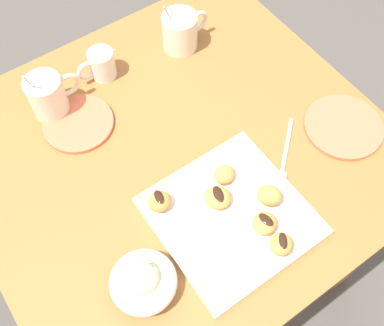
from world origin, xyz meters
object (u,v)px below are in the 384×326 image
dining_table (179,178)px  beignet_5 (265,223)px  ice_cream_bowl (143,281)px  saucer_coral_right (343,127)px  beignet_4 (218,198)px  coffee_mug_cream_right (181,30)px  beignet_0 (281,244)px  pastry_plate_square (230,216)px  beignet_2 (160,201)px  coffee_mug_cream_left (48,95)px  saucer_coral_left (78,123)px  beignet_3 (224,174)px  cream_pitcher_white (101,63)px  beignet_1 (269,196)px

dining_table → beignet_5: 0.31m
beignet_5 → ice_cream_bowl: bearing=171.6°
saucer_coral_right → beignet_4: bearing=178.4°
coffee_mug_cream_right → beignet_0: bearing=-105.1°
ice_cream_bowl → beignet_0: 0.26m
pastry_plate_square → beignet_0: beignet_0 is taller
beignet_4 → beignet_2: bearing=150.2°
dining_table → beignet_0: (0.03, -0.30, 0.17)m
coffee_mug_cream_left → saucer_coral_left: size_ratio=0.96×
beignet_2 → beignet_5: size_ratio=0.94×
beignet_0 → beignet_2: size_ratio=0.99×
coffee_mug_cream_left → saucer_coral_right: (0.51, -0.41, -0.05)m
dining_table → ice_cream_bowl: size_ratio=7.19×
saucer_coral_left → beignet_3: size_ratio=3.44×
cream_pitcher_white → beignet_5: 0.53m
coffee_mug_cream_left → beignet_1: coffee_mug_cream_left is taller
coffee_mug_cream_right → beignet_4: bearing=-114.8°
saucer_coral_left → saucer_coral_right: same height
beignet_4 → coffee_mug_cream_right: bearing=65.2°
dining_table → coffee_mug_cream_left: 0.36m
ice_cream_bowl → beignet_0: (0.25, -0.09, -0.01)m
beignet_5 → coffee_mug_cream_right: bearing=73.6°
dining_table → beignet_3: beignet_3 is taller
ice_cream_bowl → beignet_0: bearing=-19.4°
coffee_mug_cream_left → saucer_coral_right: size_ratio=0.87×
cream_pitcher_white → saucer_coral_right: bearing=-50.7°
pastry_plate_square → saucer_coral_left: (-0.14, 0.37, -0.00)m
dining_table → coffee_mug_cream_right: 0.36m
beignet_1 → beignet_4: bearing=146.4°
saucer_coral_right → saucer_coral_left: bearing=144.2°
beignet_4 → cream_pitcher_white: bearing=92.5°
beignet_3 → beignet_2: bearing=171.0°
cream_pitcher_white → beignet_4: (0.02, -0.43, -0.01)m
ice_cream_bowl → beignet_5: (0.25, -0.04, -0.01)m
cream_pitcher_white → beignet_2: 0.38m
cream_pitcher_white → saucer_coral_left: (-0.12, -0.09, -0.03)m
beignet_0 → beignet_4: (-0.04, 0.15, -0.00)m
pastry_plate_square → beignet_3: size_ratio=6.15×
coffee_mug_cream_left → saucer_coral_right: coffee_mug_cream_left is taller
coffee_mug_cream_right → beignet_4: size_ratio=2.64×
ice_cream_bowl → beignet_5: ice_cream_bowl is taller
beignet_3 → ice_cream_bowl: bearing=-159.7°
coffee_mug_cream_right → beignet_1: size_ratio=2.78×
coffee_mug_cream_right → cream_pitcher_white: 0.21m
dining_table → beignet_1: 0.29m
cream_pitcher_white → beignet_5: bearing=-83.6°
dining_table → ice_cream_bowl: ice_cream_bowl is taller
pastry_plate_square → beignet_1: size_ratio=5.59×
ice_cream_bowl → beignet_0: size_ratio=2.68×
ice_cream_bowl → beignet_1: ice_cream_bowl is taller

